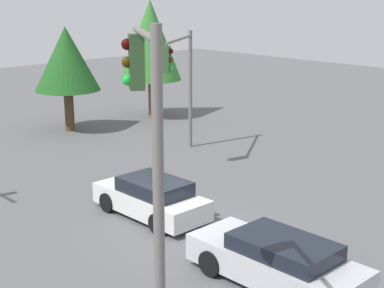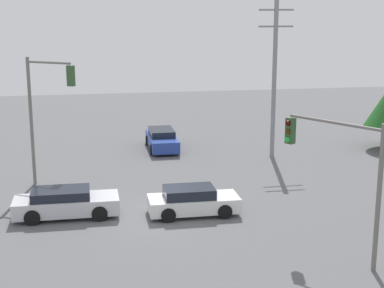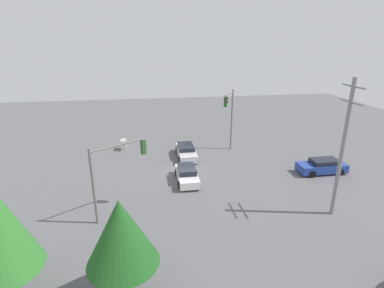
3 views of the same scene
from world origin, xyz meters
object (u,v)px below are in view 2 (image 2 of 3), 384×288
at_px(traffic_signal_main, 46,101).
at_px(traffic_signal_cross, 338,161).
at_px(sedan_blue, 162,139).
at_px(sedan_white, 193,201).
at_px(sedan_silver, 65,203).

xyz_separation_m(traffic_signal_main, traffic_signal_cross, (-11.36, 11.33, -0.81)).
relative_size(sedan_blue, traffic_signal_main, 0.66).
bearing_deg(sedan_white, sedan_blue, 179.04).
bearing_deg(traffic_signal_cross, sedan_silver, 25.91).
height_order(sedan_silver, traffic_signal_cross, traffic_signal_cross).
distance_m(sedan_white, traffic_signal_main, 9.74).
relative_size(traffic_signal_main, traffic_signal_cross, 1.25).
xyz_separation_m(sedan_silver, sedan_blue, (-6.06, -12.31, 0.01)).
xyz_separation_m(sedan_blue, traffic_signal_cross, (-4.33, 18.66, 3.16)).
height_order(sedan_silver, sedan_white, sedan_silver).
bearing_deg(traffic_signal_cross, sedan_white, 6.37).
relative_size(sedan_silver, traffic_signal_main, 0.69).
distance_m(sedan_white, traffic_signal_cross, 7.90).
relative_size(sedan_silver, traffic_signal_cross, 0.87).
bearing_deg(sedan_white, traffic_signal_main, -130.04).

